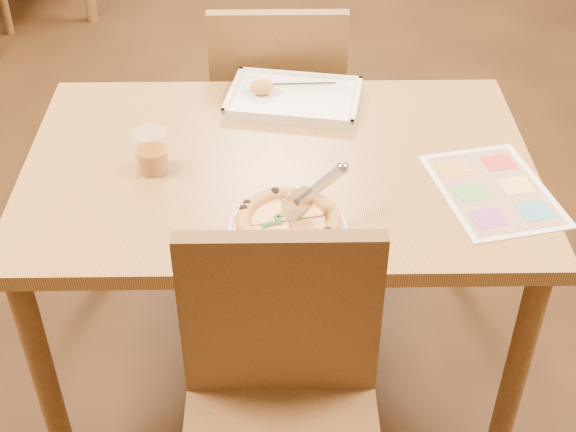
{
  "coord_description": "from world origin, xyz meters",
  "views": [
    {
      "loc": [
        -0.0,
        -1.69,
        1.88
      ],
      "look_at": [
        0.02,
        -0.28,
        0.77
      ],
      "focal_mm": 50.0,
      "sensor_mm": 36.0,
      "label": 1
    }
  ],
  "objects_px": {
    "chair_far": "(278,97)",
    "pizza": "(289,222)",
    "chair_near": "(281,387)",
    "pizza_cutter": "(312,192)",
    "dining_table": "(279,189)",
    "plate": "(288,231)",
    "appetizer_tray": "(291,99)",
    "glass_tumbler": "(152,154)",
    "menu": "(493,190)"
  },
  "relations": [
    {
      "from": "chair_near",
      "to": "pizza_cutter",
      "type": "bearing_deg",
      "value": 78.14
    },
    {
      "from": "chair_far",
      "to": "appetizer_tray",
      "type": "distance_m",
      "value": 0.35
    },
    {
      "from": "chair_near",
      "to": "plate",
      "type": "relative_size",
      "value": 1.73
    },
    {
      "from": "chair_far",
      "to": "glass_tumbler",
      "type": "relative_size",
      "value": 4.3
    },
    {
      "from": "chair_far",
      "to": "chair_near",
      "type": "bearing_deg",
      "value": 90.0
    },
    {
      "from": "plate",
      "to": "menu",
      "type": "height_order",
      "value": "plate"
    },
    {
      "from": "pizza",
      "to": "menu",
      "type": "distance_m",
      "value": 0.52
    },
    {
      "from": "glass_tumbler",
      "to": "menu",
      "type": "height_order",
      "value": "glass_tumbler"
    },
    {
      "from": "pizza",
      "to": "dining_table",
      "type": "bearing_deg",
      "value": 94.23
    },
    {
      "from": "chair_near",
      "to": "pizza_cutter",
      "type": "distance_m",
      "value": 0.44
    },
    {
      "from": "pizza",
      "to": "menu",
      "type": "height_order",
      "value": "pizza"
    },
    {
      "from": "menu",
      "to": "pizza_cutter",
      "type": "bearing_deg",
      "value": -165.02
    },
    {
      "from": "pizza",
      "to": "appetizer_tray",
      "type": "xyz_separation_m",
      "value": [
        0.02,
        0.58,
        -0.01
      ]
    },
    {
      "from": "dining_table",
      "to": "plate",
      "type": "xyz_separation_m",
      "value": [
        0.02,
        -0.28,
        0.09
      ]
    },
    {
      "from": "menu",
      "to": "dining_table",
      "type": "bearing_deg",
      "value": 166.11
    },
    {
      "from": "pizza",
      "to": "plate",
      "type": "bearing_deg",
      "value": -101.27
    },
    {
      "from": "pizza",
      "to": "chair_far",
      "type": "bearing_deg",
      "value": 91.34
    },
    {
      "from": "appetizer_tray",
      "to": "menu",
      "type": "xyz_separation_m",
      "value": [
        0.48,
        -0.43,
        -0.01
      ]
    },
    {
      "from": "chair_near",
      "to": "glass_tumbler",
      "type": "height_order",
      "value": "chair_near"
    },
    {
      "from": "glass_tumbler",
      "to": "appetizer_tray",
      "type": "bearing_deg",
      "value": 42.68
    },
    {
      "from": "chair_far",
      "to": "menu",
      "type": "height_order",
      "value": "chair_far"
    },
    {
      "from": "dining_table",
      "to": "appetizer_tray",
      "type": "relative_size",
      "value": 3.2
    },
    {
      "from": "plate",
      "to": "pizza_cutter",
      "type": "relative_size",
      "value": 1.84
    },
    {
      "from": "dining_table",
      "to": "appetizer_tray",
      "type": "bearing_deg",
      "value": 83.0
    },
    {
      "from": "dining_table",
      "to": "chair_near",
      "type": "relative_size",
      "value": 2.77
    },
    {
      "from": "menu",
      "to": "pizza",
      "type": "bearing_deg",
      "value": -163.57
    },
    {
      "from": "dining_table",
      "to": "pizza_cutter",
      "type": "bearing_deg",
      "value": -73.42
    },
    {
      "from": "chair_far",
      "to": "appetizer_tray",
      "type": "bearing_deg",
      "value": 96.97
    },
    {
      "from": "menu",
      "to": "glass_tumbler",
      "type": "bearing_deg",
      "value": 172.99
    },
    {
      "from": "chair_near",
      "to": "plate",
      "type": "bearing_deg",
      "value": 86.57
    },
    {
      "from": "glass_tumbler",
      "to": "pizza",
      "type": "bearing_deg",
      "value": -36.65
    },
    {
      "from": "chair_far",
      "to": "appetizer_tray",
      "type": "height_order",
      "value": "chair_far"
    },
    {
      "from": "chair_far",
      "to": "glass_tumbler",
      "type": "bearing_deg",
      "value": 63.22
    },
    {
      "from": "pizza_cutter",
      "to": "glass_tumbler",
      "type": "bearing_deg",
      "value": 115.69
    },
    {
      "from": "dining_table",
      "to": "plate",
      "type": "distance_m",
      "value": 0.3
    },
    {
      "from": "pizza_cutter",
      "to": "chair_far",
      "type": "bearing_deg",
      "value": 60.37
    },
    {
      "from": "dining_table",
      "to": "chair_far",
      "type": "distance_m",
      "value": 0.61
    },
    {
      "from": "dining_table",
      "to": "chair_far",
      "type": "relative_size",
      "value": 2.77
    },
    {
      "from": "dining_table",
      "to": "chair_near",
      "type": "height_order",
      "value": "chair_near"
    },
    {
      "from": "appetizer_tray",
      "to": "menu",
      "type": "height_order",
      "value": "appetizer_tray"
    },
    {
      "from": "pizza",
      "to": "pizza_cutter",
      "type": "xyz_separation_m",
      "value": [
        0.05,
        0.03,
        0.06
      ]
    },
    {
      "from": "chair_near",
      "to": "plate",
      "type": "height_order",
      "value": "chair_near"
    },
    {
      "from": "menu",
      "to": "plate",
      "type": "bearing_deg",
      "value": -162.84
    },
    {
      "from": "appetizer_tray",
      "to": "dining_table",
      "type": "bearing_deg",
      "value": -97.0
    },
    {
      "from": "chair_far",
      "to": "pizza",
      "type": "height_order",
      "value": "chair_far"
    },
    {
      "from": "dining_table",
      "to": "pizza",
      "type": "xyz_separation_m",
      "value": [
        0.02,
        -0.28,
        0.11
      ]
    },
    {
      "from": "pizza",
      "to": "glass_tumbler",
      "type": "bearing_deg",
      "value": 143.35
    },
    {
      "from": "pizza_cutter",
      "to": "appetizer_tray",
      "type": "relative_size",
      "value": 0.36
    },
    {
      "from": "chair_near",
      "to": "glass_tumbler",
      "type": "bearing_deg",
      "value": 118.82
    },
    {
      "from": "glass_tumbler",
      "to": "pizza_cutter",
      "type": "bearing_deg",
      "value": -29.7
    }
  ]
}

